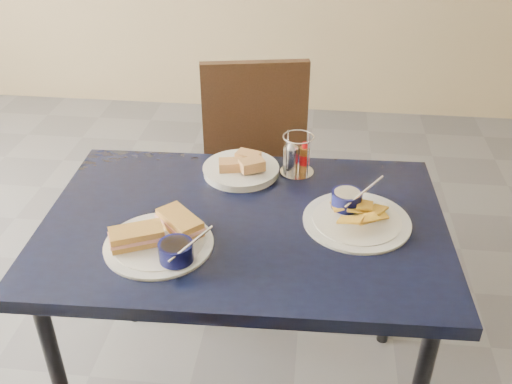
# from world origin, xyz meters

# --- Properties ---
(dining_table) EXTENTS (1.18, 0.81, 0.75)m
(dining_table) POSITION_xyz_m (0.21, 0.00, 0.68)
(dining_table) COLOR black
(dining_table) RESTS_ON ground
(chair_far) EXTENTS (0.51, 0.50, 0.93)m
(chair_far) POSITION_xyz_m (0.18, 0.73, 0.53)
(chair_far) COLOR black
(chair_far) RESTS_ON ground
(sandwich_plate) EXTENTS (0.31, 0.29, 0.12)m
(sandwich_plate) POSITION_xyz_m (0.01, -0.15, 0.77)
(sandwich_plate) COLOR white
(sandwich_plate) RESTS_ON dining_table
(plantain_plate) EXTENTS (0.31, 0.31, 0.12)m
(plantain_plate) POSITION_xyz_m (0.52, 0.04, 0.77)
(plantain_plate) COLOR white
(plantain_plate) RESTS_ON dining_table
(bread_basket) EXTENTS (0.24, 0.24, 0.07)m
(bread_basket) POSITION_xyz_m (0.17, 0.26, 0.77)
(bread_basket) COLOR white
(bread_basket) RESTS_ON dining_table
(condiment_caddy) EXTENTS (0.11, 0.11, 0.14)m
(condiment_caddy) POSITION_xyz_m (0.34, 0.29, 0.81)
(condiment_caddy) COLOR silver
(condiment_caddy) RESTS_ON dining_table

